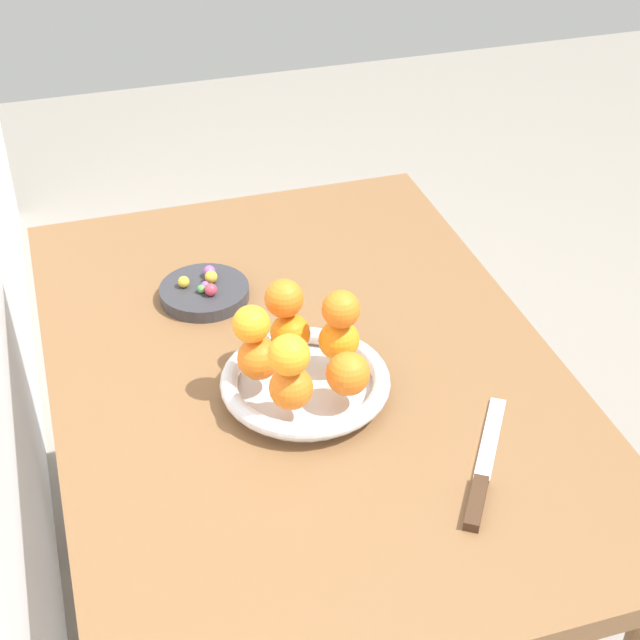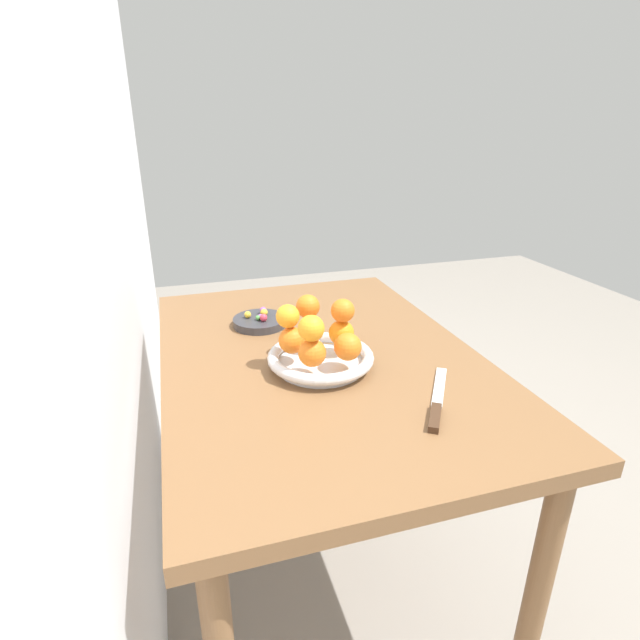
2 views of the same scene
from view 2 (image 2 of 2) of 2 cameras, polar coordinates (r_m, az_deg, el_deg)
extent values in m
plane|color=gray|center=(1.70, -0.02, -26.87)|extent=(6.00, 6.00, 0.00)
cube|color=white|center=(1.08, -26.27, 18.22)|extent=(4.00, 0.05, 2.50)
cube|color=brown|center=(1.25, -0.02, -4.61)|extent=(1.10, 0.76, 0.04)
cylinder|color=brown|center=(1.27, 23.39, -27.41)|extent=(0.05, 0.05, 0.70)
cylinder|color=brown|center=(1.92, 4.91, -6.87)|extent=(0.05, 0.05, 0.70)
cylinder|color=brown|center=(1.81, -14.53, -9.53)|extent=(0.05, 0.05, 0.70)
cylinder|color=silver|center=(1.17, 0.07, -5.10)|extent=(0.20, 0.20, 0.01)
torus|color=silver|center=(1.16, 0.07, -4.23)|extent=(0.25, 0.25, 0.03)
cylinder|color=#333338|center=(1.41, -6.90, -0.18)|extent=(0.15, 0.15, 0.02)
sphere|color=orange|center=(1.14, -3.23, -2.33)|extent=(0.06, 0.06, 0.06)
sphere|color=orange|center=(1.08, -0.90, -3.78)|extent=(0.06, 0.06, 0.06)
sphere|color=orange|center=(1.11, 3.19, -3.07)|extent=(0.06, 0.06, 0.06)
sphere|color=orange|center=(1.18, 2.46, -1.48)|extent=(0.06, 0.06, 0.06)
sphere|color=orange|center=(1.20, -0.99, -1.16)|extent=(0.06, 0.06, 0.06)
sphere|color=orange|center=(1.05, -1.01, -0.96)|extent=(0.06, 0.06, 0.06)
sphere|color=orange|center=(1.16, 2.62, 1.08)|extent=(0.06, 0.06, 0.06)
sphere|color=orange|center=(1.12, -3.71, 0.44)|extent=(0.05, 0.05, 0.05)
sphere|color=orange|center=(1.18, -1.41, 1.58)|extent=(0.06, 0.06, 0.06)
sphere|color=#4C9947|center=(1.39, -7.09, 0.25)|extent=(0.01, 0.01, 0.01)
sphere|color=#8C4C99|center=(1.43, -6.52, 1.09)|extent=(0.02, 0.02, 0.02)
sphere|color=gold|center=(1.42, -6.42, 0.85)|extent=(0.02, 0.02, 0.02)
sphere|color=#C6384C|center=(1.38, -6.47, 0.26)|extent=(0.02, 0.02, 0.02)
sphere|color=gold|center=(1.41, -8.26, 0.61)|extent=(0.02, 0.02, 0.02)
sphere|color=#8C4C99|center=(1.40, -6.84, 0.41)|extent=(0.01, 0.01, 0.01)
cube|color=#3F2819|center=(1.00, 13.00, -10.82)|extent=(0.09, 0.07, 0.01)
cube|color=silver|center=(1.12, 13.48, -7.46)|extent=(0.15, 0.11, 0.01)
camera|label=1|loc=(0.39, 174.64, 58.36)|focal=55.00mm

